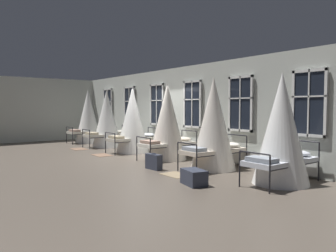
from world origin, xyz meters
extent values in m
plane|color=brown|center=(0.00, 0.00, 0.00)|extent=(28.69, 28.69, 0.00)
cube|color=#B2B7AD|center=(0.00, 1.43, 1.64)|extent=(15.34, 0.10, 3.29)
cube|color=#B2B7AD|center=(-7.67, -1.96, 1.64)|extent=(0.10, 7.68, 3.29)
cube|color=black|center=(-5.58, 1.32, 1.89)|extent=(0.94, 0.02, 1.69)
cube|color=silver|center=(-5.58, 1.32, 1.08)|extent=(0.94, 0.06, 0.07)
cube|color=silver|center=(-5.58, 1.32, 2.70)|extent=(0.94, 0.06, 0.07)
cube|color=silver|center=(-6.02, 1.32, 1.89)|extent=(0.07, 0.06, 1.69)
cube|color=silver|center=(-5.15, 1.32, 1.89)|extent=(0.07, 0.06, 1.69)
cube|color=silver|center=(-5.58, 1.32, 1.89)|extent=(0.04, 0.06, 1.69)
cube|color=silver|center=(-5.58, 1.32, 2.06)|extent=(0.94, 0.06, 0.04)
cube|color=black|center=(-3.35, 1.32, 1.89)|extent=(0.94, 0.02, 1.69)
cube|color=silver|center=(-3.35, 1.32, 1.08)|extent=(0.94, 0.06, 0.07)
cube|color=silver|center=(-3.35, 1.32, 2.70)|extent=(0.94, 0.06, 0.07)
cube|color=silver|center=(-3.79, 1.32, 1.89)|extent=(0.07, 0.06, 1.69)
cube|color=silver|center=(-2.92, 1.32, 1.89)|extent=(0.07, 0.06, 1.69)
cube|color=silver|center=(-3.35, 1.32, 1.89)|extent=(0.04, 0.06, 1.69)
cube|color=silver|center=(-3.35, 1.32, 2.06)|extent=(0.94, 0.06, 0.04)
cube|color=black|center=(-1.12, 1.32, 1.89)|extent=(0.94, 0.02, 1.69)
cube|color=silver|center=(-1.12, 1.32, 1.08)|extent=(0.94, 0.06, 0.07)
cube|color=silver|center=(-1.12, 1.32, 2.70)|extent=(0.94, 0.06, 0.07)
cube|color=silver|center=(-1.55, 1.32, 1.89)|extent=(0.07, 0.06, 1.69)
cube|color=silver|center=(-0.68, 1.32, 1.89)|extent=(0.07, 0.06, 1.69)
cube|color=silver|center=(-1.12, 1.32, 1.89)|extent=(0.04, 0.06, 1.69)
cube|color=silver|center=(-1.12, 1.32, 2.06)|extent=(0.94, 0.06, 0.04)
cube|color=black|center=(1.12, 1.32, 1.89)|extent=(0.94, 0.02, 1.69)
cube|color=silver|center=(1.12, 1.32, 1.08)|extent=(0.94, 0.06, 0.07)
cube|color=silver|center=(1.12, 1.32, 2.70)|extent=(0.94, 0.06, 0.07)
cube|color=silver|center=(0.68, 1.32, 1.89)|extent=(0.07, 0.06, 1.69)
cube|color=silver|center=(1.55, 1.32, 1.89)|extent=(0.07, 0.06, 1.69)
cube|color=silver|center=(1.12, 1.32, 1.89)|extent=(0.04, 0.06, 1.69)
cube|color=silver|center=(1.12, 1.32, 2.06)|extent=(0.94, 0.06, 0.04)
cube|color=black|center=(3.35, 1.32, 1.89)|extent=(0.94, 0.02, 1.69)
cube|color=silver|center=(3.35, 1.32, 1.08)|extent=(0.94, 0.06, 0.07)
cube|color=silver|center=(3.35, 1.32, 2.70)|extent=(0.94, 0.06, 0.07)
cube|color=silver|center=(2.92, 1.32, 1.89)|extent=(0.07, 0.06, 1.69)
cube|color=silver|center=(3.79, 1.32, 1.89)|extent=(0.07, 0.06, 1.69)
cube|color=silver|center=(3.35, 1.32, 1.89)|extent=(0.04, 0.06, 1.69)
cube|color=silver|center=(3.35, 1.32, 2.06)|extent=(0.94, 0.06, 0.04)
cube|color=black|center=(5.58, 1.32, 1.89)|extent=(0.94, 0.02, 1.69)
cube|color=silver|center=(5.58, 1.32, 1.08)|extent=(0.94, 0.06, 0.07)
cube|color=silver|center=(5.58, 1.32, 2.70)|extent=(0.94, 0.06, 0.07)
cube|color=silver|center=(5.15, 1.32, 1.89)|extent=(0.07, 0.06, 1.69)
cube|color=silver|center=(6.02, 1.32, 1.89)|extent=(0.07, 0.06, 1.69)
cube|color=silver|center=(5.58, 1.32, 1.89)|extent=(0.04, 0.06, 1.69)
cube|color=silver|center=(5.58, 1.32, 2.06)|extent=(0.94, 0.06, 0.04)
cube|color=silver|center=(0.00, 1.30, 0.25)|extent=(11.77, 0.10, 0.36)
cylinder|color=black|center=(-5.96, 1.19, 0.47)|extent=(0.04, 0.04, 0.94)
cylinder|color=black|center=(-5.17, 1.21, 0.47)|extent=(0.04, 0.04, 0.94)
cylinder|color=black|center=(-5.94, -0.77, 0.40)|extent=(0.04, 0.04, 0.81)
cylinder|color=black|center=(-5.14, -0.76, 0.40)|extent=(0.04, 0.04, 0.81)
cylinder|color=black|center=(-5.95, 0.21, 0.47)|extent=(0.06, 1.96, 0.03)
cylinder|color=black|center=(-5.16, 0.22, 0.47)|extent=(0.06, 1.96, 0.03)
cylinder|color=black|center=(-5.57, 1.20, 0.94)|extent=(0.79, 0.04, 0.03)
cylinder|color=black|center=(-5.54, -0.76, 0.81)|extent=(0.79, 0.04, 0.03)
cube|color=#B7B2A3|center=(-5.55, 0.22, 0.53)|extent=(0.84, 2.00, 0.11)
ellipsoid|color=#B7B2A3|center=(-5.56, 0.96, 0.66)|extent=(0.62, 0.41, 0.14)
cube|color=gray|center=(-5.54, -0.50, 0.64)|extent=(0.66, 0.37, 0.10)
cone|color=white|center=(-5.55, 0.22, 1.33)|extent=(1.31, 1.31, 2.66)
cylinder|color=black|center=(-3.77, 1.16, 0.47)|extent=(0.04, 0.04, 0.94)
cylinder|color=black|center=(-2.97, 1.14, 0.47)|extent=(0.04, 0.04, 0.94)
cylinder|color=black|center=(-3.80, -0.81, 0.40)|extent=(0.04, 0.04, 0.81)
cylinder|color=black|center=(-3.01, -0.82, 0.40)|extent=(0.04, 0.04, 0.81)
cylinder|color=black|center=(-3.79, 0.17, 0.47)|extent=(0.07, 1.96, 0.03)
cylinder|color=black|center=(-2.99, 0.16, 0.47)|extent=(0.07, 1.96, 0.03)
cylinder|color=black|center=(-3.37, 1.15, 0.94)|extent=(0.79, 0.05, 0.03)
cylinder|color=black|center=(-3.41, -0.82, 0.81)|extent=(0.79, 0.05, 0.03)
cube|color=#B7B2A3|center=(-3.39, 0.17, 0.53)|extent=(0.85, 2.00, 0.11)
ellipsoid|color=#B7B2A3|center=(-3.38, 0.91, 0.66)|extent=(0.62, 0.41, 0.14)
cube|color=tan|center=(-3.40, -0.56, 0.64)|extent=(0.66, 0.37, 0.10)
cone|color=white|center=(-3.39, 0.17, 1.28)|extent=(1.31, 1.31, 2.55)
cylinder|color=black|center=(-1.52, 1.15, 0.47)|extent=(0.04, 0.04, 0.94)
cylinder|color=black|center=(-0.73, 1.15, 0.47)|extent=(0.04, 0.04, 0.94)
cylinder|color=black|center=(-1.53, -0.81, 0.40)|extent=(0.04, 0.04, 0.81)
cylinder|color=black|center=(-0.74, -0.82, 0.40)|extent=(0.04, 0.04, 0.81)
cylinder|color=black|center=(-1.53, 0.17, 0.47)|extent=(0.05, 1.96, 0.03)
cylinder|color=black|center=(-0.73, 0.16, 0.47)|extent=(0.05, 1.96, 0.03)
cylinder|color=black|center=(-1.12, 1.15, 0.94)|extent=(0.79, 0.04, 0.03)
cylinder|color=black|center=(-1.14, -0.82, 0.81)|extent=(0.79, 0.04, 0.03)
cube|color=#B7B2A3|center=(-1.13, 0.17, 0.53)|extent=(0.83, 1.99, 0.11)
ellipsoid|color=silver|center=(-1.13, 0.91, 0.66)|extent=(0.61, 0.40, 0.14)
cube|color=tan|center=(-1.14, -0.56, 0.64)|extent=(0.66, 0.36, 0.10)
cone|color=white|center=(-1.13, 0.17, 1.29)|extent=(1.31, 1.31, 2.58)
cylinder|color=black|center=(0.69, 1.19, 0.47)|extent=(0.04, 0.04, 0.94)
cylinder|color=black|center=(1.48, 1.21, 0.47)|extent=(0.04, 0.04, 0.94)
cylinder|color=black|center=(0.72, -0.77, 0.40)|extent=(0.04, 0.04, 0.81)
cylinder|color=black|center=(1.51, -0.76, 0.40)|extent=(0.04, 0.04, 0.81)
cylinder|color=black|center=(0.70, 0.21, 0.47)|extent=(0.06, 1.96, 0.03)
cylinder|color=black|center=(1.50, 0.22, 0.47)|extent=(0.06, 1.96, 0.03)
cylinder|color=black|center=(1.08, 1.20, 0.94)|extent=(0.79, 0.05, 0.03)
cylinder|color=black|center=(1.12, -0.76, 0.81)|extent=(0.79, 0.05, 0.03)
cube|color=silver|center=(1.10, 0.22, 0.53)|extent=(0.85, 2.00, 0.11)
ellipsoid|color=beige|center=(1.09, 0.96, 0.66)|extent=(0.62, 0.41, 0.14)
cube|color=gray|center=(1.11, -0.50, 0.64)|extent=(0.66, 0.37, 0.10)
cone|color=silver|center=(1.10, 0.22, 1.30)|extent=(1.31, 1.31, 2.60)
cylinder|color=black|center=(2.93, 1.20, 0.47)|extent=(0.04, 0.04, 0.94)
cylinder|color=black|center=(3.72, 1.20, 0.47)|extent=(0.04, 0.04, 0.94)
cylinder|color=black|center=(2.92, -0.76, 0.40)|extent=(0.04, 0.04, 0.81)
cylinder|color=black|center=(3.71, -0.77, 0.40)|extent=(0.04, 0.04, 0.81)
cylinder|color=black|center=(2.92, 0.22, 0.47)|extent=(0.04, 1.96, 0.03)
cylinder|color=black|center=(3.71, 0.22, 0.47)|extent=(0.04, 1.96, 0.03)
cylinder|color=black|center=(3.32, 1.20, 0.94)|extent=(0.79, 0.04, 0.03)
cylinder|color=black|center=(3.31, -0.76, 0.81)|extent=(0.79, 0.04, 0.03)
cube|color=beige|center=(3.32, 0.22, 0.53)|extent=(0.82, 1.99, 0.11)
ellipsoid|color=silver|center=(3.32, 0.96, 0.66)|extent=(0.61, 0.40, 0.14)
cube|color=#8C939E|center=(3.31, -0.50, 0.64)|extent=(0.66, 0.36, 0.10)
cone|color=silver|center=(3.32, 0.22, 1.33)|extent=(1.31, 1.31, 2.65)
cylinder|color=black|center=(5.17, 1.15, 0.47)|extent=(0.04, 0.04, 0.94)
cylinder|color=black|center=(5.96, 1.17, 0.47)|extent=(0.04, 0.04, 0.94)
cylinder|color=black|center=(5.21, -0.81, 0.40)|extent=(0.04, 0.04, 0.81)
cylinder|color=black|center=(6.00, -0.79, 0.40)|extent=(0.04, 0.04, 0.81)
cylinder|color=black|center=(5.19, 0.17, 0.47)|extent=(0.07, 1.96, 0.03)
cylinder|color=black|center=(5.98, 0.19, 0.47)|extent=(0.07, 1.96, 0.03)
cylinder|color=black|center=(5.57, 1.16, 0.94)|extent=(0.79, 0.05, 0.03)
cylinder|color=black|center=(5.61, -0.80, 0.81)|extent=(0.79, 0.05, 0.03)
cube|color=silver|center=(5.59, 0.18, 0.53)|extent=(0.85, 2.00, 0.11)
ellipsoid|color=silver|center=(5.57, 0.92, 0.66)|extent=(0.62, 0.41, 0.14)
cube|color=#8C939E|center=(5.60, -0.54, 0.64)|extent=(0.66, 0.37, 0.10)
cone|color=white|center=(5.59, 0.18, 1.30)|extent=(1.31, 1.31, 2.60)
cube|color=brown|center=(-3.35, -1.16, 0.01)|extent=(0.83, 0.60, 0.01)
cube|color=brown|center=(-1.12, -1.16, 0.01)|extent=(0.81, 0.57, 0.01)
cube|color=#8E7A5B|center=(3.35, -1.16, 0.01)|extent=(0.81, 0.58, 0.01)
cube|color=#2D3342|center=(2.34, -1.19, 0.22)|extent=(0.57, 0.24, 0.44)
cube|color=tan|center=(2.33, -1.09, 0.22)|extent=(0.50, 0.05, 0.03)
torus|color=#2D3342|center=(2.34, -1.19, 0.46)|extent=(0.15, 0.15, 0.02)
cube|color=#2D3342|center=(4.47, -1.52, 0.18)|extent=(0.71, 0.53, 0.36)
camera|label=1|loc=(10.18, -6.52, 1.80)|focal=35.59mm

